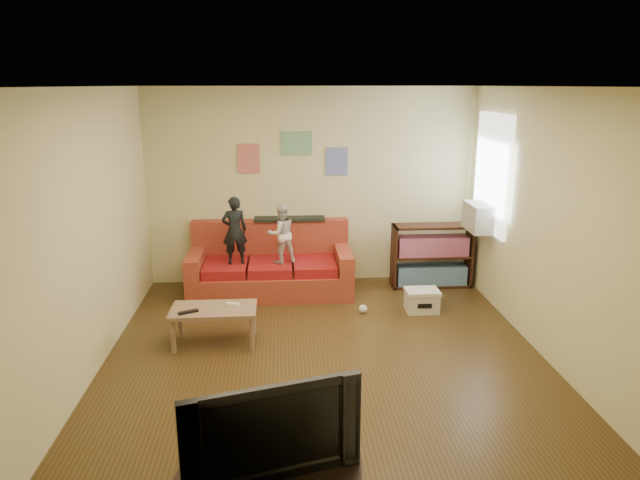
{
  "coord_description": "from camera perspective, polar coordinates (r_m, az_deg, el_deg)",
  "views": [
    {
      "loc": [
        -0.43,
        -5.28,
        2.72
      ],
      "look_at": [
        0.0,
        0.8,
        1.05
      ],
      "focal_mm": 32.0,
      "sensor_mm": 36.0,
      "label": 1
    }
  ],
  "objects": [
    {
      "name": "room_shell",
      "position": [
        5.48,
        0.59,
        0.82
      ],
      "size": [
        4.52,
        5.02,
        2.72
      ],
      "color": "#493417",
      "rests_on": "ground"
    },
    {
      "name": "sofa",
      "position": [
        7.74,
        -4.94,
        -2.83
      ],
      "size": [
        2.15,
        0.99,
        0.95
      ],
      "color": "#A23A28",
      "rests_on": "ground"
    },
    {
      "name": "child_a",
      "position": [
        7.44,
        -8.55,
        0.95
      ],
      "size": [
        0.36,
        0.27,
        0.89
      ],
      "primitive_type": "imported",
      "rotation": [
        0.0,
        0.0,
        3.34
      ],
      "color": "black",
      "rests_on": "sofa"
    },
    {
      "name": "child_b",
      "position": [
        7.42,
        -3.91,
        0.64
      ],
      "size": [
        0.46,
        0.42,
        0.79
      ],
      "primitive_type": "imported",
      "rotation": [
        0.0,
        0.0,
        3.51
      ],
      "color": "silver",
      "rests_on": "sofa"
    },
    {
      "name": "coffee_table",
      "position": [
        6.26,
        -10.57,
        -7.19
      ],
      "size": [
        0.91,
        0.5,
        0.41
      ],
      "color": "#937058",
      "rests_on": "ground"
    },
    {
      "name": "remote",
      "position": [
        6.16,
        -13.05,
        -7.02
      ],
      "size": [
        0.21,
        0.14,
        0.02
      ],
      "primitive_type": "cube",
      "rotation": [
        0.0,
        0.0,
        0.44
      ],
      "color": "black",
      "rests_on": "coffee_table"
    },
    {
      "name": "game_controller",
      "position": [
        6.26,
        -8.72,
        -6.38
      ],
      "size": [
        0.15,
        0.08,
        0.03
      ],
      "primitive_type": "cube",
      "rotation": [
        0.0,
        0.0,
        -0.29
      ],
      "color": "white",
      "rests_on": "coffee_table"
    },
    {
      "name": "bookshelf",
      "position": [
        8.03,
        11.08,
        -1.86
      ],
      "size": [
        1.09,
        0.33,
        0.87
      ],
      "color": "black",
      "rests_on": "ground"
    },
    {
      "name": "window",
      "position": [
        7.5,
        16.8,
        6.39
      ],
      "size": [
        0.04,
        1.08,
        1.48
      ],
      "primitive_type": "cube",
      "color": "white",
      "rests_on": "room_shell"
    },
    {
      "name": "ac_unit",
      "position": [
        7.56,
        15.62,
        2.21
      ],
      "size": [
        0.28,
        0.55,
        0.35
      ],
      "primitive_type": "cube",
      "color": "#B7B2A3",
      "rests_on": "window"
    },
    {
      "name": "artwork_left",
      "position": [
        7.84,
        -7.16,
        8.09
      ],
      "size": [
        0.3,
        0.01,
        0.4
      ],
      "primitive_type": "cube",
      "color": "#D87266",
      "rests_on": "room_shell"
    },
    {
      "name": "artwork_center",
      "position": [
        7.81,
        -2.37,
        9.64
      ],
      "size": [
        0.42,
        0.01,
        0.32
      ],
      "primitive_type": "cube",
      "color": "#72B27F",
      "rests_on": "room_shell"
    },
    {
      "name": "artwork_right",
      "position": [
        7.87,
        1.69,
        7.86
      ],
      "size": [
        0.3,
        0.01,
        0.38
      ],
      "primitive_type": "cube",
      "color": "#727FCC",
      "rests_on": "room_shell"
    },
    {
      "name": "file_box",
      "position": [
        7.19,
        10.15,
        -5.96
      ],
      "size": [
        0.41,
        0.31,
        0.28
      ],
      "color": "white",
      "rests_on": "ground"
    },
    {
      "name": "television",
      "position": [
        3.62,
        -5.16,
        -17.87
      ],
      "size": [
        1.09,
        0.43,
        0.63
      ],
      "primitive_type": "imported",
      "rotation": [
        0.0,
        0.0,
        0.27
      ],
      "color": "black",
      "rests_on": "tv_stand"
    },
    {
      "name": "tissue",
      "position": [
        7.07,
        4.32,
        -6.89
      ],
      "size": [
        0.12,
        0.12,
        0.11
      ],
      "primitive_type": "sphere",
      "rotation": [
        0.0,
        0.0,
        0.2
      ],
      "color": "white",
      "rests_on": "ground"
    }
  ]
}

